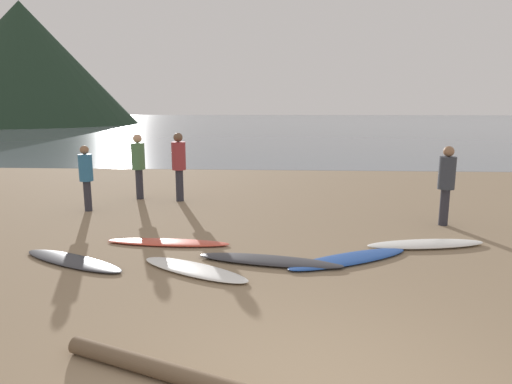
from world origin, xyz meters
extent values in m
cube|color=#8C7559|center=(0.00, 10.00, -0.10)|extent=(120.00, 120.00, 0.20)
cube|color=slate|center=(0.00, 64.28, 0.00)|extent=(140.00, 100.00, 0.01)
cone|color=#1E3323|center=(-34.38, 55.82, 7.87)|extent=(28.34, 28.34, 15.74)
ellipsoid|color=#333338|center=(-3.74, 3.46, 0.03)|extent=(2.16, 1.38, 0.06)
ellipsoid|color=#D84C38|center=(-2.43, 4.53, 0.03)|extent=(2.34, 0.56, 0.07)
ellipsoid|color=white|center=(-1.67, 3.16, 0.04)|extent=(1.99, 1.39, 0.08)
ellipsoid|color=#333338|center=(-0.52, 3.62, 0.04)|extent=(2.46, 0.92, 0.09)
ellipsoid|color=#1E479E|center=(0.80, 3.81, 0.04)|extent=(2.29, 1.60, 0.07)
ellipsoid|color=white|center=(2.31, 4.67, 0.05)|extent=(2.26, 0.88, 0.09)
cylinder|color=#2D2D38|center=(-5.04, 7.05, 0.37)|extent=(0.18, 0.18, 0.74)
cylinder|color=teal|center=(-5.04, 7.05, 1.06)|extent=(0.32, 0.32, 0.64)
sphere|color=#936B4C|center=(-5.04, 7.05, 1.49)|extent=(0.21, 0.21, 0.21)
cylinder|color=#2D2D38|center=(-3.07, 8.33, 0.42)|extent=(0.20, 0.20, 0.85)
cylinder|color=#9E3338|center=(-3.07, 8.33, 1.22)|extent=(0.37, 0.37, 0.74)
sphere|color=brown|center=(-3.07, 8.33, 1.70)|extent=(0.24, 0.24, 0.24)
cylinder|color=#2D2D38|center=(-4.23, 8.53, 0.41)|extent=(0.20, 0.20, 0.82)
cylinder|color=#4C7A4C|center=(-4.23, 8.53, 1.18)|extent=(0.36, 0.36, 0.72)
sphere|color=tan|center=(-4.23, 8.53, 1.65)|extent=(0.23, 0.23, 0.23)
cylinder|color=#2D2D38|center=(3.14, 6.21, 0.39)|extent=(0.19, 0.19, 0.79)
cylinder|color=#333842|center=(3.14, 6.21, 1.13)|extent=(0.34, 0.34, 0.69)
sphere|color=#936B4C|center=(3.14, 6.21, 1.59)|extent=(0.22, 0.22, 0.22)
cylinder|color=brown|center=(-1.41, 0.40, 0.09)|extent=(2.18, 0.98, 0.17)
camera|label=1|loc=(-0.32, -3.35, 2.54)|focal=31.47mm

